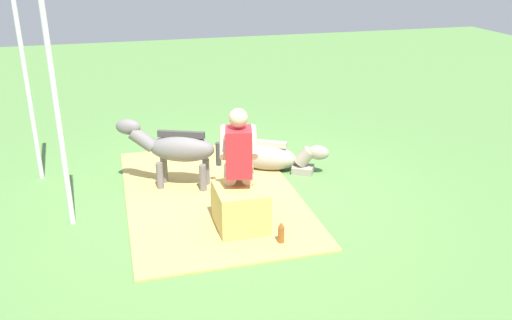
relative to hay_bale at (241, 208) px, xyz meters
The scene contains 9 objects.
ground_plane 0.85m from the hay_bale, ahead, with size 24.00×24.00×0.00m, color #568442.
hay_patch 0.96m from the hay_bale, ahead, with size 3.38×2.10×0.02m, color tan.
hay_bale is the anchor object (origin of this frame).
person_seated 0.54m from the hay_bale, ahead, with size 0.71×0.51×1.37m.
pony_standing 1.41m from the hay_bale, 23.31° to the left, with size 0.70×1.28×0.90m.
pony_lying 1.71m from the hay_bale, 28.50° to the right, with size 0.92×1.29×0.42m.
soda_bottle 0.57m from the hay_bale, 144.27° to the right, with size 0.07×0.07×0.26m.
tent_pole_left 2.18m from the hay_bale, 71.78° to the left, with size 0.06×0.06×2.59m, color silver.
tent_pole_right 3.23m from the hay_bale, 48.07° to the left, with size 0.06×0.06×2.59m, color silver.
Camera 1 is at (-5.99, 1.36, 2.96)m, focal length 38.00 mm.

